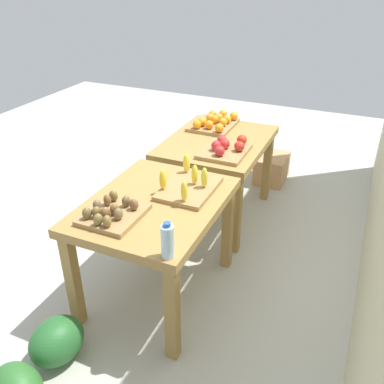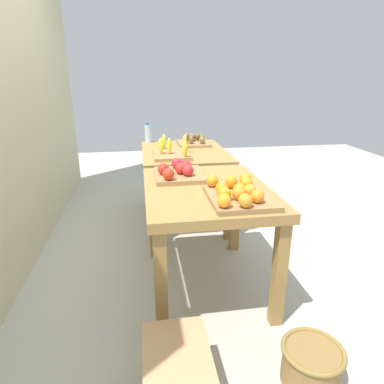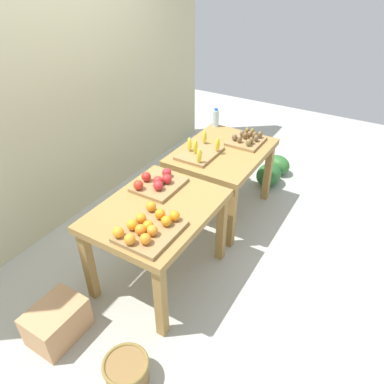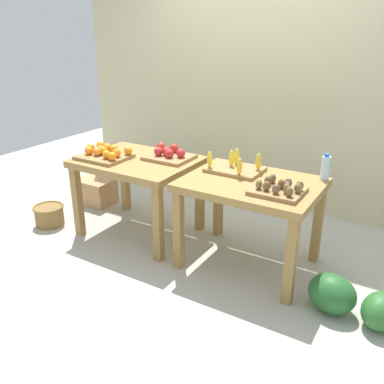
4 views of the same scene
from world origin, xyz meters
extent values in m
plane|color=#B0B0A4|center=(0.00, 0.00, 0.00)|extent=(8.00, 8.00, 0.00)
cube|color=olive|center=(-0.56, 0.00, 0.70)|extent=(1.04, 0.80, 0.06)
cube|color=olive|center=(-1.02, -0.34, 0.34)|extent=(0.07, 0.07, 0.67)
cube|color=olive|center=(-0.10, -0.34, 0.34)|extent=(0.07, 0.07, 0.67)
cube|color=olive|center=(-1.02, 0.34, 0.34)|extent=(0.07, 0.07, 0.67)
cube|color=olive|center=(-0.10, 0.34, 0.34)|extent=(0.07, 0.07, 0.67)
cube|color=olive|center=(0.56, 0.00, 0.70)|extent=(1.04, 0.80, 0.06)
cube|color=olive|center=(0.10, -0.34, 0.34)|extent=(0.07, 0.07, 0.67)
cube|color=olive|center=(1.02, -0.34, 0.34)|extent=(0.07, 0.07, 0.67)
cube|color=olive|center=(0.10, 0.34, 0.34)|extent=(0.07, 0.07, 0.67)
cube|color=olive|center=(1.02, 0.34, 0.34)|extent=(0.07, 0.07, 0.67)
cube|color=#9A7647|center=(-0.83, -0.14, 0.75)|extent=(0.44, 0.36, 0.03)
sphere|color=orange|center=(-0.65, -0.02, 0.80)|extent=(0.11, 0.11, 0.08)
sphere|color=orange|center=(-0.89, -0.03, 0.80)|extent=(0.10, 0.10, 0.08)
sphere|color=orange|center=(-0.84, -0.13, 0.80)|extent=(0.11, 0.11, 0.08)
sphere|color=orange|center=(-0.73, -0.21, 0.80)|extent=(0.09, 0.09, 0.08)
sphere|color=orange|center=(-0.86, -0.19, 0.80)|extent=(0.09, 0.09, 0.08)
sphere|color=orange|center=(-0.96, -0.20, 0.80)|extent=(0.10, 0.10, 0.08)
sphere|color=orange|center=(-0.69, -0.13, 0.80)|extent=(0.10, 0.10, 0.08)
sphere|color=orange|center=(-0.90, -0.11, 0.80)|extent=(0.10, 0.10, 0.08)
sphere|color=orange|center=(-0.65, -0.23, 0.80)|extent=(0.10, 0.10, 0.08)
sphere|color=orange|center=(-0.80, -0.04, 0.80)|extent=(0.08, 0.08, 0.08)
sphere|color=orange|center=(-1.00, -0.01, 0.80)|extent=(0.11, 0.11, 0.08)
sphere|color=orange|center=(-1.01, -0.12, 0.80)|extent=(0.10, 0.10, 0.08)
cube|color=#9A7647|center=(-0.31, 0.15, 0.75)|extent=(0.40, 0.34, 0.03)
sphere|color=red|center=(-0.39, 0.10, 0.80)|extent=(0.10, 0.10, 0.08)
sphere|color=red|center=(-0.27, 0.10, 0.80)|extent=(0.10, 0.10, 0.08)
sphere|color=red|center=(-0.34, 0.14, 0.80)|extent=(0.10, 0.10, 0.08)
sphere|color=red|center=(-0.47, 0.24, 0.80)|extent=(0.09, 0.09, 0.08)
sphere|color=red|center=(-0.19, 0.15, 0.80)|extent=(0.10, 0.10, 0.08)
sphere|color=red|center=(-0.33, 0.26, 0.80)|extent=(0.09, 0.09, 0.08)
cube|color=#9A7647|center=(0.35, 0.14, 0.75)|extent=(0.44, 0.32, 0.03)
ellipsoid|color=yellow|center=(0.16, 0.04, 0.83)|extent=(0.07, 0.07, 0.14)
ellipsoid|color=yellow|center=(0.31, 0.24, 0.83)|extent=(0.06, 0.07, 0.14)
ellipsoid|color=yellow|center=(0.30, 0.16, 0.83)|extent=(0.06, 0.05, 0.14)
ellipsoid|color=yellow|center=(0.53, 0.19, 0.83)|extent=(0.06, 0.06, 0.14)
ellipsoid|color=yellow|center=(0.45, 0.01, 0.83)|extent=(0.06, 0.06, 0.14)
cube|color=#9A7647|center=(0.82, -0.13, 0.75)|extent=(0.36, 0.32, 0.03)
ellipsoid|color=brown|center=(0.89, -0.14, 0.80)|extent=(0.07, 0.07, 0.07)
ellipsoid|color=brown|center=(0.96, -0.14, 0.80)|extent=(0.07, 0.07, 0.07)
ellipsoid|color=olive|center=(0.70, -0.20, 0.80)|extent=(0.05, 0.06, 0.07)
ellipsoid|color=brown|center=(0.76, -0.21, 0.80)|extent=(0.07, 0.07, 0.07)
ellipsoid|color=brown|center=(0.87, -0.06, 0.80)|extent=(0.07, 0.06, 0.07)
ellipsoid|color=brown|center=(0.74, -0.04, 0.80)|extent=(0.06, 0.06, 0.07)
ellipsoid|color=brown|center=(0.96, -0.08, 0.80)|extent=(0.07, 0.06, 0.07)
ellipsoid|color=brown|center=(0.83, -0.11, 0.80)|extent=(0.07, 0.07, 0.07)
ellipsoid|color=brown|center=(0.90, -0.19, 0.80)|extent=(0.07, 0.06, 0.07)
ellipsoid|color=brown|center=(0.93, -0.23, 0.80)|extent=(0.07, 0.07, 0.07)
ellipsoid|color=brown|center=(0.73, -0.10, 0.80)|extent=(0.07, 0.06, 0.07)
ellipsoid|color=brown|center=(0.84, -0.23, 0.80)|extent=(0.07, 0.06, 0.07)
cylinder|color=silver|center=(1.03, 0.33, 0.83)|extent=(0.07, 0.07, 0.19)
cylinder|color=blue|center=(1.03, 0.33, 0.93)|extent=(0.04, 0.04, 0.02)
ellipsoid|color=#2C662B|center=(1.62, -0.27, 0.12)|extent=(0.30, 0.35, 0.24)
ellipsoid|color=#25612C|center=(1.31, -0.27, 0.14)|extent=(0.38, 0.34, 0.27)
cylinder|color=olive|center=(-1.44, -0.35, 0.09)|extent=(0.28, 0.28, 0.19)
torus|color=olive|center=(-1.44, -0.35, 0.19)|extent=(0.30, 0.30, 0.02)
cube|color=tan|center=(-1.42, 0.30, 0.14)|extent=(0.40, 0.30, 0.28)
camera|label=1|loc=(2.53, 1.12, 2.06)|focal=39.13mm
camera|label=2|loc=(-2.56, 0.41, 1.42)|focal=30.99mm
camera|label=3|loc=(-2.31, -1.36, 2.35)|focal=33.49mm
camera|label=4|loc=(1.71, -2.78, 1.83)|focal=38.34mm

